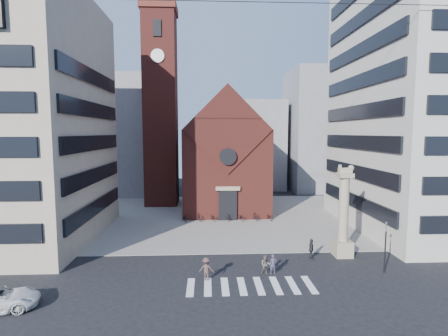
{
  "coord_description": "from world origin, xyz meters",
  "views": [
    {
      "loc": [
        -2.71,
        -28.37,
        11.63
      ],
      "look_at": [
        -0.94,
        8.0,
        7.91
      ],
      "focal_mm": 28.0,
      "sensor_mm": 36.0,
      "label": 1
    }
  ],
  "objects": [
    {
      "name": "church",
      "position": [
        0.0,
        25.04,
        7.98
      ],
      "size": [
        12.0,
        16.65,
        18.0
      ],
      "color": "maroon",
      "rests_on": "ground"
    },
    {
      "name": "bg_block_right",
      "position": [
        22.0,
        42.0,
        12.0
      ],
      "size": [
        16.0,
        14.0,
        24.0
      ],
      "primitive_type": "cube",
      "color": "gray",
      "rests_on": "ground"
    },
    {
      "name": "scooter_2",
      "position": [
        -2.0,
        16.59,
        0.49
      ],
      "size": [
        1.12,
        1.78,
        0.88
      ],
      "primitive_type": "imported",
      "rotation": [
        0.0,
        0.0,
        0.35
      ],
      "color": "black",
      "rests_on": "piazza"
    },
    {
      "name": "scooter_3",
      "position": [
        -0.13,
        16.59,
        0.54
      ],
      "size": [
        0.99,
        1.69,
        0.98
      ],
      "primitive_type": "imported",
      "rotation": [
        0.0,
        0.0,
        0.35
      ],
      "color": "black",
      "rests_on": "piazza"
    },
    {
      "name": "building_left",
      "position": [
        -24.0,
        10.0,
        13.0
      ],
      "size": [
        18.0,
        20.0,
        26.0
      ],
      "primitive_type": "cube",
      "color": "tan",
      "rests_on": "ground"
    },
    {
      "name": "ground",
      "position": [
        0.0,
        0.0,
        0.0
      ],
      "size": [
        120.0,
        120.0,
        0.0
      ],
      "primitive_type": "plane",
      "color": "black",
      "rests_on": "ground"
    },
    {
      "name": "campanile",
      "position": [
        -10.0,
        28.0,
        15.74
      ],
      "size": [
        5.5,
        5.5,
        31.2
      ],
      "color": "maroon",
      "rests_on": "ground"
    },
    {
      "name": "pedestrian_1",
      "position": [
        2.05,
        -0.88,
        0.82
      ],
      "size": [
        0.88,
        0.73,
        1.63
      ],
      "primitive_type": "imported",
      "rotation": [
        0.0,
        0.0,
        -0.16
      ],
      "color": "#5C5249",
      "rests_on": "ground"
    },
    {
      "name": "scooter_6",
      "position": [
        5.45,
        16.59,
        0.49
      ],
      "size": [
        1.12,
        1.78,
        0.88
      ],
      "primitive_type": "imported",
      "rotation": [
        0.0,
        0.0,
        0.35
      ],
      "color": "black",
      "rests_on": "piazza"
    },
    {
      "name": "piazza",
      "position": [
        0.0,
        19.0,
        0.03
      ],
      "size": [
        46.0,
        30.0,
        0.05
      ],
      "primitive_type": "cube",
      "color": "gray",
      "rests_on": "ground"
    },
    {
      "name": "lion_column",
      "position": [
        10.01,
        3.0,
        3.46
      ],
      "size": [
        1.63,
        1.6,
        8.68
      ],
      "color": "gray",
      "rests_on": "ground"
    },
    {
      "name": "scooter_5",
      "position": [
        3.59,
        16.59,
        0.54
      ],
      "size": [
        0.99,
        1.69,
        0.98
      ],
      "primitive_type": "imported",
      "rotation": [
        0.0,
        0.0,
        0.35
      ],
      "color": "black",
      "rests_on": "piazza"
    },
    {
      "name": "scooter_4",
      "position": [
        1.73,
        16.59,
        0.49
      ],
      "size": [
        1.12,
        1.78,
        0.88
      ],
      "primitive_type": "imported",
      "rotation": [
        0.0,
        0.0,
        0.35
      ],
      "color": "black",
      "rests_on": "piazza"
    },
    {
      "name": "zebra_crossing",
      "position": [
        0.55,
        -3.0,
        0.01
      ],
      "size": [
        10.2,
        3.2,
        0.01
      ],
      "primitive_type": null,
      "color": "white",
      "rests_on": "ground"
    },
    {
      "name": "pedestrian_2",
      "position": [
        6.8,
        2.27,
        0.96
      ],
      "size": [
        0.68,
        1.2,
        1.93
      ],
      "primitive_type": "imported",
      "rotation": [
        0.0,
        0.0,
        1.38
      ],
      "color": "#23232A",
      "rests_on": "ground"
    },
    {
      "name": "bg_block_left",
      "position": [
        -20.0,
        40.0,
        11.0
      ],
      "size": [
        16.0,
        14.0,
        22.0
      ],
      "primitive_type": "cube",
      "color": "gray",
      "rests_on": "ground"
    },
    {
      "name": "building_right",
      "position": [
        24.0,
        12.0,
        16.0
      ],
      "size": [
        18.0,
        22.0,
        32.0
      ],
      "primitive_type": "cube",
      "color": "#B4AFA3",
      "rests_on": "ground"
    },
    {
      "name": "scooter_1",
      "position": [
        -3.86,
        16.59,
        0.54
      ],
      "size": [
        0.99,
        1.69,
        0.98
      ],
      "primitive_type": "imported",
      "rotation": [
        0.0,
        0.0,
        0.35
      ],
      "color": "black",
      "rests_on": "piazza"
    },
    {
      "name": "traffic_light",
      "position": [
        12.0,
        -1.0,
        2.29
      ],
      "size": [
        0.13,
        0.16,
        4.3
      ],
      "color": "black",
      "rests_on": "ground"
    },
    {
      "name": "bg_block_mid",
      "position": [
        6.0,
        45.0,
        9.0
      ],
      "size": [
        14.0,
        12.0,
        18.0
      ],
      "primitive_type": "cube",
      "color": "gray",
      "rests_on": "ground"
    },
    {
      "name": "pedestrian_3",
      "position": [
        -2.8,
        -1.78,
        0.92
      ],
      "size": [
        1.25,
        0.8,
        1.84
      ],
      "primitive_type": "imported",
      "rotation": [
        0.0,
        0.0,
        3.04
      ],
      "color": "#45312E",
      "rests_on": "ground"
    },
    {
      "name": "scooter_0",
      "position": [
        -5.72,
        16.59,
        0.49
      ],
      "size": [
        1.12,
        1.78,
        0.88
      ],
      "primitive_type": "imported",
      "rotation": [
        0.0,
        0.0,
        0.35
      ],
      "color": "black",
      "rests_on": "piazza"
    },
    {
      "name": "pedestrian_0",
      "position": [
        2.68,
        -0.87,
        0.83
      ],
      "size": [
        0.62,
        0.41,
        1.66
      ],
      "primitive_type": "imported",
      "rotation": [
        0.0,
        0.0,
        -0.03
      ],
      "color": "#373348",
      "rests_on": "ground"
    }
  ]
}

